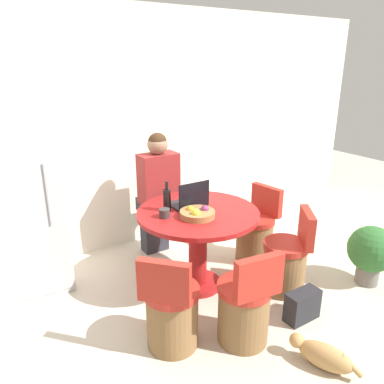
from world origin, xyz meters
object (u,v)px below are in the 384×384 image
cat (323,355)px  potted_plant (371,251)px  chair_near_camera (245,309)px  bottle (167,199)px  handbag (302,306)px  chair_near_left_corner (172,313)px  chair_right_side (256,234)px  laptop (189,201)px  dining_table (198,232)px  refrigerator (13,199)px  person_seated (157,189)px  fruit_bowl (198,213)px  chair_near_right_corner (286,263)px

cat → potted_plant: size_ratio=0.84×
chair_near_camera → bottle: 1.14m
handbag → chair_near_left_corner: bearing=163.1°
chair_right_side → laptop: size_ratio=2.51×
chair_near_camera → laptop: size_ratio=2.51×
dining_table → laptop: (-0.00, 0.14, 0.25)m
chair_near_left_corner → handbag: 1.11m
refrigerator → chair_near_left_corner: 1.73m
person_seated → potted_plant: size_ratio=2.34×
chair_right_side → chair_near_camera: 1.30m
dining_table → handbag: size_ratio=3.65×
chair_near_camera → person_seated: bearing=-85.8°
fruit_bowl → chair_near_camera: bearing=-93.0°
laptop → handbag: 1.32m
chair_near_right_corner → potted_plant: chair_near_right_corner is taller
cat → handbag: (0.27, 0.44, 0.03)m
refrigerator → laptop: size_ratio=5.65×
person_seated → cat: (0.20, -2.08, -0.66)m
chair_near_right_corner → cat: chair_near_right_corner is taller
potted_plant → cat: bearing=-158.9°
laptop → bottle: bearing=-4.0°
chair_near_right_corner → handbag: chair_near_right_corner is taller
chair_near_right_corner → laptop: 1.06m
fruit_bowl → bottle: size_ratio=1.11×
refrigerator → fruit_bowl: refrigerator is taller
cat → refrigerator: bearing=14.3°
chair_right_side → fruit_bowl: 1.05m
bottle → cat: size_ratio=0.56×
laptop → chair_near_right_corner: bearing=135.9°
laptop → person_seated: bearing=-89.4°
refrigerator → person_seated: refrigerator is taller
handbag → chair_near_camera: bearing=173.3°
person_seated → fruit_bowl: bearing=85.7°
laptop → cat: size_ratio=0.64×
chair_near_camera → fruit_bowl: size_ratio=2.62×
chair_near_right_corner → handbag: size_ratio=2.65×
fruit_bowl → bottle: bottle is taller
dining_table → fruit_bowl: size_ratio=3.60×
dining_table → chair_right_side: bearing=7.5°
chair_near_camera → refrigerator: bearing=-45.0°
chair_near_right_corner → laptop: laptop is taller
potted_plant → handbag: potted_plant is taller
chair_near_right_corner → chair_right_side: bearing=-157.7°
fruit_bowl → potted_plant: bearing=-26.2°
dining_table → cat: size_ratio=2.22×
chair_near_left_corner → person_seated: 1.53m
chair_near_right_corner → chair_right_side: (0.16, 0.60, 0.00)m
laptop → chair_near_left_corner: bearing=49.6°
refrigerator → chair_near_right_corner: (2.03, -1.35, -0.61)m
refrigerator → person_seated: bearing=-3.7°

